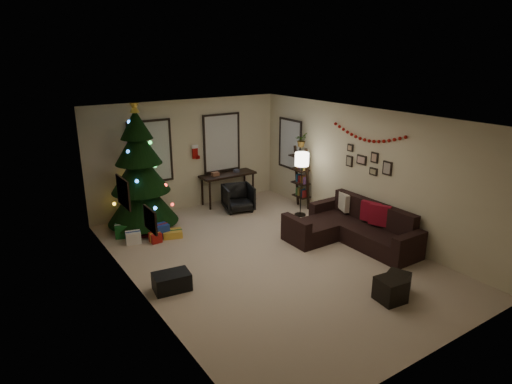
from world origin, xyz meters
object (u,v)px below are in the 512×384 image
christmas_tree (140,176)px  desk_chair (238,198)px  sofa (351,229)px  desk (228,177)px  bookshelf (301,179)px

christmas_tree → desk_chair: 2.51m
sofa → desk_chair: (-0.98, 2.90, 0.06)m
desk → bookshelf: bookshelf is taller
desk_chair → bookshelf: bookshelf is taller
desk → desk_chair: desk is taller
christmas_tree → bookshelf: bearing=-14.3°
sofa → bookshelf: size_ratio=1.59×
sofa → desk: 3.68m
christmas_tree → bookshelf: size_ratio=1.83×
desk_chair → sofa: bearing=-56.9°
sofa → christmas_tree: bearing=136.5°
christmas_tree → desk: size_ratio=1.98×
sofa → desk_chair: 3.06m
christmas_tree → sofa: (3.32, -3.15, -0.92)m
desk_chair → bookshelf: size_ratio=0.42×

